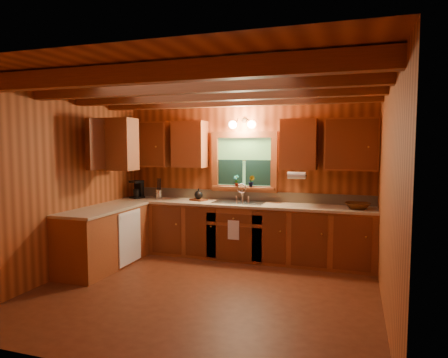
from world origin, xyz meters
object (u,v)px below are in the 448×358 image
object	(u,v)px
sink	(240,205)
coffee_maker	(138,189)
cutting_board	(199,200)
wicker_basket	(358,206)

from	to	relation	value
sink	coffee_maker	bearing A→B (deg)	-179.50
sink	coffee_maker	size ratio (longest dim) A/B	2.62
cutting_board	wicker_basket	xyz separation A→B (m)	(2.54, -0.10, 0.03)
coffee_maker	cutting_board	size ratio (longest dim) A/B	1.21
coffee_maker	cutting_board	bearing A→B (deg)	21.68
coffee_maker	wicker_basket	bearing A→B (deg)	18.32
cutting_board	wicker_basket	bearing A→B (deg)	18.45
sink	wicker_basket	bearing A→B (deg)	-2.02
wicker_basket	coffee_maker	bearing A→B (deg)	179.25
coffee_maker	cutting_board	world-z (taller)	coffee_maker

